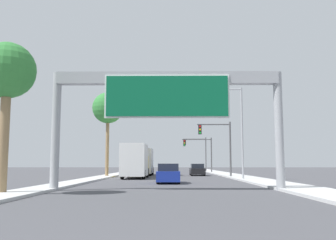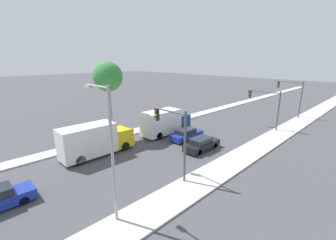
% 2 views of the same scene
% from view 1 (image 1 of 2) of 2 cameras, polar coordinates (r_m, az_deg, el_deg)
% --- Properties ---
extents(sidewalk_right, '(3.00, 120.00, 0.15)m').
position_cam_1_polar(sidewalk_right, '(63.95, 7.37, -7.90)').
color(sidewalk_right, '#BDBDBD').
rests_on(sidewalk_right, ground).
extents(median_strip_left, '(2.00, 120.00, 0.15)m').
position_cam_1_polar(median_strip_left, '(63.96, -6.23, -7.91)').
color(median_strip_left, '#BDBDBD').
rests_on(median_strip_left, ground).
extents(sign_gantry, '(13.39, 0.73, 6.84)m').
position_cam_1_polar(sign_gantry, '(21.73, -0.15, 3.46)').
color(sign_gantry, '#9EA0A5').
rests_on(sign_gantry, ground).
extents(car_far_center, '(1.77, 4.74, 1.43)m').
position_cam_1_polar(car_far_center, '(49.59, 0.27, -7.63)').
color(car_far_center, navy).
rests_on(car_far_center, ground).
extents(car_near_right, '(1.77, 4.60, 1.52)m').
position_cam_1_polar(car_near_right, '(29.63, 0.06, -8.22)').
color(car_near_right, navy).
rests_on(car_near_right, ground).
extents(car_near_left, '(1.78, 4.70, 1.50)m').
position_cam_1_polar(car_near_left, '(48.26, 4.46, -7.60)').
color(car_near_left, black).
rests_on(car_near_left, ground).
extents(truck_box_primary, '(2.38, 7.83, 3.48)m').
position_cam_1_polar(truck_box_primary, '(38.98, -5.00, -6.29)').
color(truck_box_primary, yellow).
rests_on(truck_box_primary, ground).
extents(truck_box_secondary, '(2.48, 7.57, 3.40)m').
position_cam_1_polar(truck_box_secondary, '(49.21, -3.83, -6.41)').
color(truck_box_secondary, navy).
rests_on(truck_box_secondary, ground).
extents(traffic_light_near_intersection, '(3.74, 0.32, 6.16)m').
position_cam_1_polar(traffic_light_near_intersection, '(41.91, 7.89, -3.06)').
color(traffic_light_near_intersection, '#4C4C4F').
rests_on(traffic_light_near_intersection, ground).
extents(traffic_light_mid_block, '(4.90, 0.32, 5.76)m').
position_cam_1_polar(traffic_light_mid_block, '(61.73, 5.10, -4.38)').
color(traffic_light_mid_block, '#4C4C4F').
rests_on(traffic_light_mid_block, ground).
extents(traffic_light_far_intersection, '(4.40, 0.32, 6.50)m').
position_cam_1_polar(traffic_light_far_intersection, '(71.73, 4.70, -4.36)').
color(traffic_light_far_intersection, '#4C4C4F').
rests_on(traffic_light_far_intersection, ground).
extents(palm_tree_foreground, '(2.83, 2.83, 7.62)m').
position_cam_1_polar(palm_tree_foreground, '(20.63, -23.30, 6.50)').
color(palm_tree_foreground, '#8C704C').
rests_on(palm_tree_foreground, ground).
extents(palm_tree_background, '(3.62, 3.62, 9.78)m').
position_cam_1_polar(palm_tree_background, '(44.05, -9.14, 1.73)').
color(palm_tree_background, '#8C704C').
rests_on(palm_tree_background, ground).
extents(street_lamp_right, '(2.67, 0.28, 8.66)m').
position_cam_1_polar(street_lamp_right, '(35.62, 10.69, -0.74)').
color(street_lamp_right, '#9EA0A5').
rests_on(street_lamp_right, ground).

